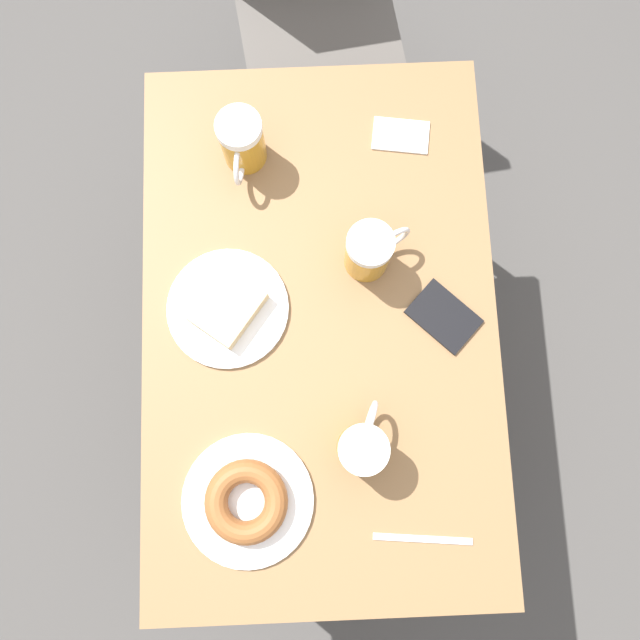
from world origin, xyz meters
The scene contains 10 objects.
ground_plane centered at (0.00, 0.00, 0.00)m, with size 8.00×8.00×0.00m, color #474442.
table centered at (0.00, 0.00, 0.65)m, with size 0.68×1.07×0.72m.
plate_with_cake centered at (-0.17, 0.03, 0.73)m, with size 0.23×0.23×0.04m.
plate_with_donut centered at (-0.14, -0.32, 0.74)m, with size 0.24×0.24×0.05m.
beer_mug_left centered at (0.06, -0.24, 0.78)m, with size 0.09×0.13×0.13m.
beer_mug_center centered at (0.10, 0.12, 0.78)m, with size 0.12×0.09×0.13m.
beer_mug_right centered at (-0.13, 0.34, 0.78)m, with size 0.09×0.13×0.13m.
napkin_folded centered at (0.18, 0.37, 0.72)m, with size 0.12×0.09×0.00m.
fork centered at (0.17, -0.40, 0.72)m, with size 0.18×0.03×0.00m.
passport_near_edge centered at (0.24, 0.00, 0.72)m, with size 0.15×0.15×0.01m.
Camera 1 is at (-0.01, -0.21, 1.89)m, focal length 35.00 mm.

